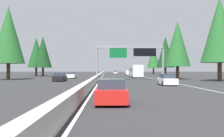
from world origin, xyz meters
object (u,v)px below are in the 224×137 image
sedan_far_center (111,92)px  conifer_right_near (220,30)px  sign_gantry_overhead (131,53)px  sedan_near_center (115,72)px  sedan_distant_b (167,80)px  oncoming_far (72,75)px  minivan_far_right (128,72)px  conifer_right_mid (177,44)px  conifer_left_mid (36,52)px  conifer_right_far (165,52)px  bus_mid_left (136,71)px  conifer_left_far (43,52)px  conifer_right_distant (154,57)px  oncoming_near (60,77)px  conifer_left_near (8,35)px

sedan_far_center → conifer_right_near: (29.17, -19.13, 8.14)m
sign_gantry_overhead → sedan_near_center: bearing=0.6°
sedan_near_center → sedan_distant_b: bearing=-177.3°
sedan_distant_b → oncoming_far: 30.80m
minivan_far_right → oncoming_far: size_ratio=1.14×
conifer_right_mid → conifer_left_mid: conifer_right_mid is taller
sedan_far_center → conifer_right_far: conifer_right_far is taller
sign_gantry_overhead → bus_mid_left: bearing=-8.9°
conifer_left_far → conifer_right_far: bearing=-90.0°
sedan_near_center → conifer_right_distant: size_ratio=0.37×
conifer_left_far → conifer_right_near: bearing=-130.1°
conifer_right_far → conifer_right_distant: size_ratio=0.98×
sedan_far_center → sedan_near_center: same height
bus_mid_left → oncoming_near: bearing=144.9°
conifer_right_mid → conifer_right_distant: conifer_right_mid is taller
sedan_far_center → conifer_right_distant: size_ratio=0.37×
conifer_right_far → conifer_right_near: bearing=-176.0°
sign_gantry_overhead → conifer_left_far: (28.02, 23.02, 1.91)m
sedan_far_center → oncoming_near: same height
minivan_far_right → conifer_left_far: (-12.74, 25.87, 6.09)m
conifer_right_far → conifer_left_near: bearing=123.6°
sign_gantry_overhead → oncoming_near: size_ratio=2.88×
minivan_far_right → conifer_right_near: size_ratio=0.34×
sign_gantry_overhead → sedan_distant_b: size_ratio=2.88×
oncoming_near → conifer_left_far: 34.28m
conifer_right_near → conifer_left_mid: (36.54, 41.05, -1.63)m
oncoming_far → conifer_right_far: conifer_right_far is taller
minivan_far_right → conifer_right_distant: (19.59, -12.00, 6.27)m
bus_mid_left → oncoming_far: (-6.69, 15.26, -1.03)m
sedan_far_center → conifer_left_mid: size_ratio=0.37×
sedan_far_center → sedan_near_center: (100.95, -3.52, 0.00)m
conifer_right_mid → conifer_left_mid: bearing=52.9°
sign_gantry_overhead → minivan_far_right: 41.07m
conifer_left_near → conifer_right_distant: bearing=-34.4°
conifer_right_mid → conifer_right_distant: 55.34m
sedan_far_center → bus_mid_left: size_ratio=0.38×
sign_gantry_overhead → conifer_right_far: 30.82m
sedan_distant_b → conifer_right_near: bearing=-45.4°
oncoming_near → minivan_far_right: bearing=161.1°
conifer_right_mid → bus_mid_left: bearing=30.1°
conifer_right_far → conifer_left_far: bearing=90.0°
conifer_left_near → sign_gantry_overhead: bearing=-98.8°
conifer_right_mid → conifer_right_distant: size_ratio=1.01×
bus_mid_left → conifer_right_distant: bearing=-15.8°
conifer_right_distant → conifer_right_near: bearing=-180.0°
bus_mid_left → conifer_right_far: bearing=-43.8°
bus_mid_left → conifer_left_near: bearing=117.7°
sign_gantry_overhead → conifer_right_distant: bearing=-13.8°
conifer_right_mid → conifer_right_far: 22.98m
bus_mid_left → conifer_right_far: size_ratio=0.99×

